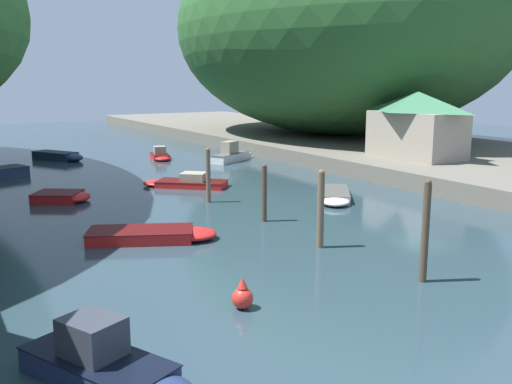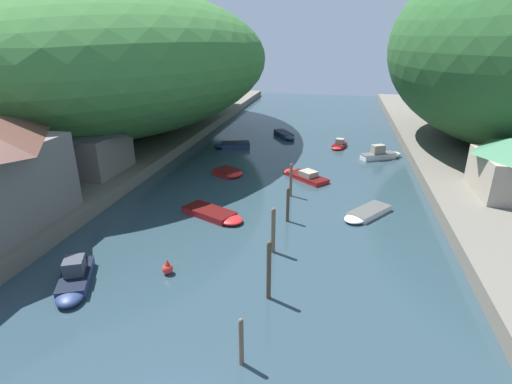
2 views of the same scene
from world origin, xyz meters
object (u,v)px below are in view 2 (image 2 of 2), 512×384
Objects in this scene: boat_navy_launch at (365,214)px; boat_moored_right at (339,145)px; channel_buoy_near at (168,268)px; boat_mid_channel at (231,145)px; boat_small_dinghy at (215,214)px; boathouse_shed at (91,145)px; boat_cabin_cruiser at (74,280)px; boat_far_upstream at (285,135)px; boat_white_cruiser at (229,173)px; boat_far_right_bank at (382,154)px; boat_near_quay at (304,175)px; right_bank_cottage at (505,166)px.

boat_moored_right is at bearing -47.46° from boat_navy_launch.
boat_navy_launch is 5.06× the size of channel_buoy_near.
boat_mid_channel is 0.84× the size of boat_small_dinghy.
boathouse_shed is 20.55m from channel_buoy_near.
boat_far_upstream is at bearing -125.34° from boat_cabin_cruiser.
channel_buoy_near is at bearing 22.40° from boat_small_dinghy.
boat_white_cruiser is at bearing 63.34° from boat_moored_right.
boat_far_right_bank reaches higher than boat_far_upstream.
boat_cabin_cruiser reaches higher than boat_far_upstream.
boat_mid_channel is at bearing 87.66° from boat_near_quay.
boat_far_right_bank reaches higher than boat_cabin_cruiser.
boat_near_quay is at bearing -19.02° from boat_navy_launch.
boat_cabin_cruiser is at bearing -153.52° from channel_buoy_near.
boat_navy_launch is at bearing 128.15° from boat_small_dinghy.
boat_far_upstream is at bearing -32.14° from boat_navy_launch.
boathouse_shed reaches higher than boat_far_upstream.
boat_white_cruiser reaches higher than boat_small_dinghy.
boathouse_shed is at bearing -35.62° from boat_white_cruiser.
boat_far_upstream is 0.89× the size of boat_small_dinghy.
right_bank_cottage reaches higher than boat_far_right_bank.
boat_near_quay is 17.87m from boat_far_upstream.
boat_mid_channel reaches higher than boat_navy_launch.
boat_moored_right is (3.51, 13.28, 0.04)m from boat_near_quay.
boat_white_cruiser is at bearing 172.98° from right_bank_cottage.
channel_buoy_near is at bearing -57.86° from boat_far_right_bank.
right_bank_cottage is 29.51m from channel_buoy_near.
boathouse_shed reaches higher than boat_cabin_cruiser.
boat_moored_right is (14.32, 2.96, -0.01)m from boat_mid_channel.
channel_buoy_near is (-12.83, -11.54, 0.16)m from boat_navy_launch.
right_bank_cottage is 1.24× the size of boat_small_dinghy.
boat_far_upstream is at bearing 55.52° from boat_near_quay.
boat_near_quay is at bearing 15.11° from boathouse_shed.
boat_far_upstream is at bearing -158.37° from boat_small_dinghy.
boat_near_quay is at bearing 167.51° from right_bank_cottage.
boat_far_right_bank is at bearing 124.06° from right_bank_cottage.
boat_moored_right reaches higher than boat_small_dinghy.
right_bank_cottage is 25.31m from boat_small_dinghy.
boat_white_cruiser is (-1.71, 10.62, 0.02)m from boat_small_dinghy.
boat_far_right_bank is 1.00× the size of boat_far_upstream.
boathouse_shed is 1.29× the size of boat_near_quay.
boat_far_upstream is at bearing -14.30° from boat_moored_right.
boathouse_shed is 7.03× the size of channel_buoy_near.
boat_small_dinghy is 5.87× the size of channel_buoy_near.
right_bank_cottage reaches higher than boat_white_cruiser.
boat_far_upstream reaches higher than boat_white_cruiser.
boathouse_shed is at bearing 50.58° from boat_moored_right.
boat_cabin_cruiser is at bearing -62.76° from boat_far_right_bank.
boat_far_right_bank is (19.57, -1.17, 0.19)m from boat_mid_channel.
boat_moored_right reaches higher than channel_buoy_near.
channel_buoy_near is at bearing 55.61° from boat_far_upstream.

